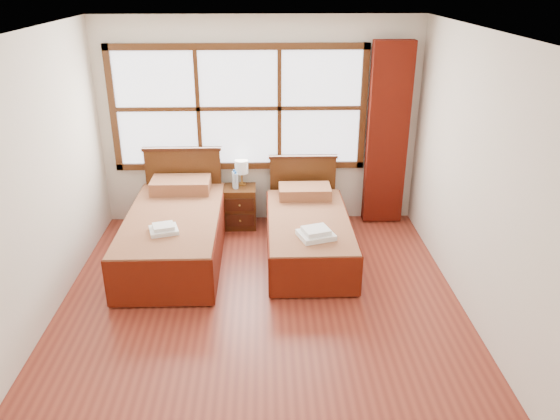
{
  "coord_description": "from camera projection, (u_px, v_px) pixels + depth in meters",
  "views": [
    {
      "loc": [
        0.05,
        -4.47,
        3.05
      ],
      "look_at": [
        0.21,
        0.7,
        0.78
      ],
      "focal_mm": 35.0,
      "sensor_mm": 36.0,
      "label": 1
    }
  ],
  "objects": [
    {
      "name": "bed_right",
      "position": [
        308.0,
        232.0,
        6.31
      ],
      "size": [
        0.94,
        1.96,
        0.91
      ],
      "color": "#37180B",
      "rests_on": "floor"
    },
    {
      "name": "nightstand",
      "position": [
        240.0,
        207.0,
        7.02
      ],
      "size": [
        0.4,
        0.4,
        0.54
      ],
      "color": "#47250F",
      "rests_on": "floor"
    },
    {
      "name": "lamp",
      "position": [
        241.0,
        167.0,
        6.92
      ],
      "size": [
        0.17,
        0.17,
        0.33
      ],
      "color": "#BA873B",
      "rests_on": "nightstand"
    },
    {
      "name": "window",
      "position": [
        239.0,
        108.0,
        6.73
      ],
      "size": [
        3.16,
        0.06,
        1.56
      ],
      "color": "white",
      "rests_on": "wall_back"
    },
    {
      "name": "ceiling",
      "position": [
        256.0,
        34.0,
        4.27
      ],
      "size": [
        4.5,
        4.5,
        0.0
      ],
      "primitive_type": "plane",
      "rotation": [
        3.14,
        0.0,
        0.0
      ],
      "color": "white",
      "rests_on": "wall_back"
    },
    {
      "name": "floor",
      "position": [
        261.0,
        313.0,
        5.31
      ],
      "size": [
        4.5,
        4.5,
        0.0
      ],
      "primitive_type": "plane",
      "color": "maroon",
      "rests_on": "ground"
    },
    {
      "name": "towels_right",
      "position": [
        316.0,
        233.0,
        5.72
      ],
      "size": [
        0.43,
        0.4,
        0.1
      ],
      "rotation": [
        0.0,
        0.0,
        0.31
      ],
      "color": "white",
      "rests_on": "bed_right"
    },
    {
      "name": "bottle_near",
      "position": [
        236.0,
        181.0,
        6.84
      ],
      "size": [
        0.06,
        0.06,
        0.23
      ],
      "color": "silver",
      "rests_on": "nightstand"
    },
    {
      "name": "wall_left",
      "position": [
        28.0,
        191.0,
        4.73
      ],
      "size": [
        0.0,
        4.5,
        4.5
      ],
      "primitive_type": "plane",
      "rotation": [
        1.57,
        0.0,
        1.57
      ],
      "color": "silver",
      "rests_on": "floor"
    },
    {
      "name": "wall_back",
      "position": [
        259.0,
        123.0,
        6.85
      ],
      "size": [
        4.0,
        0.0,
        4.0
      ],
      "primitive_type": "plane",
      "rotation": [
        1.57,
        0.0,
        0.0
      ],
      "color": "silver",
      "rests_on": "floor"
    },
    {
      "name": "wall_right",
      "position": [
        483.0,
        186.0,
        4.85
      ],
      "size": [
        0.0,
        4.5,
        4.5
      ],
      "primitive_type": "plane",
      "rotation": [
        1.57,
        0.0,
        -1.57
      ],
      "color": "silver",
      "rests_on": "floor"
    },
    {
      "name": "bed_left",
      "position": [
        175.0,
        232.0,
        6.25
      ],
      "size": [
        1.06,
        2.08,
        1.03
      ],
      "color": "#37180B",
      "rests_on": "floor"
    },
    {
      "name": "towels_left",
      "position": [
        164.0,
        229.0,
        5.69
      ],
      "size": [
        0.34,
        0.32,
        0.08
      ],
      "rotation": [
        0.0,
        0.0,
        0.29
      ],
      "color": "white",
      "rests_on": "bed_left"
    },
    {
      "name": "curtain",
      "position": [
        387.0,
        135.0,
        6.82
      ],
      "size": [
        0.5,
        0.16,
        2.3
      ],
      "primitive_type": "cube",
      "color": "#5A1209",
      "rests_on": "wall_back"
    },
    {
      "name": "bottle_far",
      "position": [
        235.0,
        179.0,
        6.87
      ],
      "size": [
        0.06,
        0.06,
        0.24
      ],
      "color": "silver",
      "rests_on": "nightstand"
    }
  ]
}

